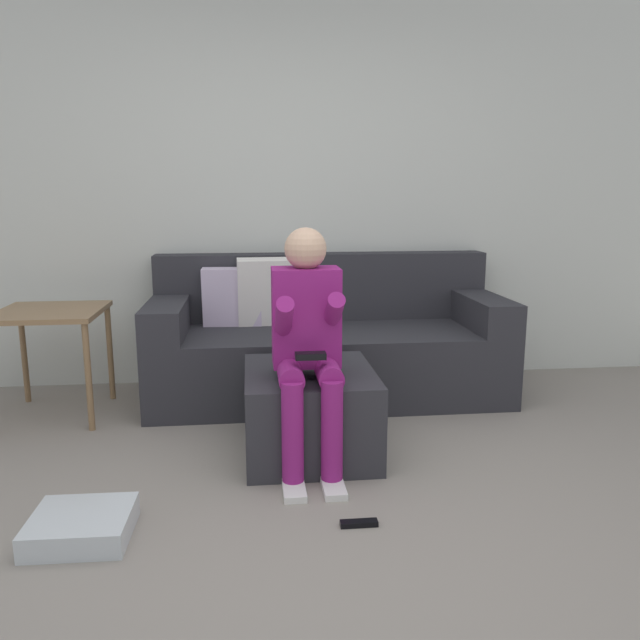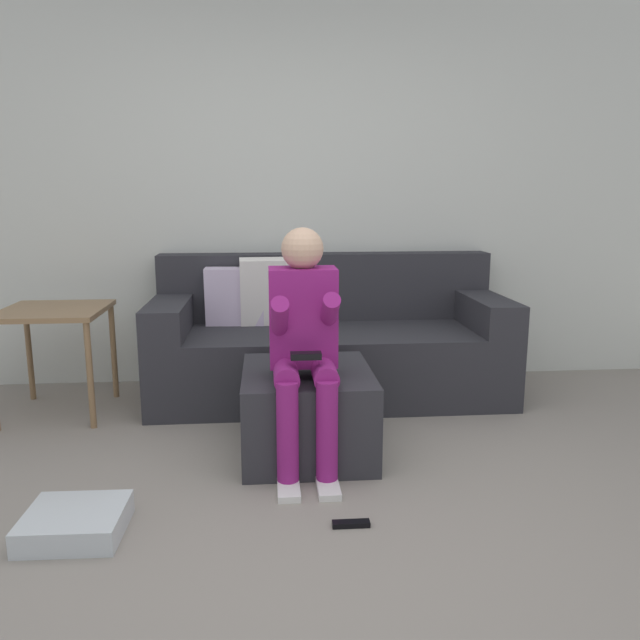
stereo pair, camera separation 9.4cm
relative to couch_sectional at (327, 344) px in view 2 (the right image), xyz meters
The scene contains 8 objects.
ground_plane 2.03m from the couch_sectional, 96.68° to the right, with size 8.19×8.19×0.00m, color gray.
wall_back 1.13m from the couch_sectional, 118.19° to the left, with size 6.30×0.10×2.73m, color silver.
couch_sectional is the anchor object (origin of this frame).
ottoman 0.98m from the couch_sectional, 101.52° to the right, with size 0.65×0.73×0.44m, color #2D2D33.
person_seated 1.19m from the couch_sectional, 101.11° to the right, with size 0.32×0.58×1.16m.
storage_bin 2.07m from the couch_sectional, 124.42° to the right, with size 0.38×0.35×0.10m, color silver.
side_table 1.69m from the couch_sectional, behind, with size 0.59×0.62×0.65m.
remote_near_ottoman 1.76m from the couch_sectional, 92.35° to the right, with size 0.15×0.04×0.02m, color black.
Camera 2 is at (-0.16, -2.01, 1.31)m, focal length 34.98 mm.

